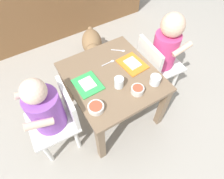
{
  "coord_description": "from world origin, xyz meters",
  "views": [
    {
      "loc": [
        -0.42,
        -0.69,
        1.34
      ],
      "look_at": [
        0.0,
        0.0,
        0.27
      ],
      "focal_mm": 31.09,
      "sensor_mm": 36.0,
      "label": 1
    }
  ],
  "objects": [
    {
      "name": "food_tray_left",
      "position": [
        -0.17,
        0.01,
        0.43
      ],
      "size": [
        0.15,
        0.17,
        0.02
      ],
      "color": "green",
      "rests_on": "dining_table"
    },
    {
      "name": "ground_plane",
      "position": [
        0.0,
        0.0,
        0.0
      ],
      "size": [
        7.0,
        7.0,
        0.0
      ],
      "primitive_type": "plane",
      "color": "#9E998E"
    },
    {
      "name": "cereal_bowl_left_side",
      "position": [
        0.06,
        -0.19,
        0.44
      ],
      "size": [
        0.08,
        0.08,
        0.04
      ],
      "color": "silver",
      "rests_on": "dining_table"
    },
    {
      "name": "food_tray_right",
      "position": [
        0.17,
        0.01,
        0.43
      ],
      "size": [
        0.16,
        0.19,
        0.02
      ],
      "color": "orange",
      "rests_on": "dining_table"
    },
    {
      "name": "spoon_by_right_tray",
      "position": [
        0.04,
        0.1,
        0.42
      ],
      "size": [
        0.1,
        0.02,
        0.01
      ],
      "color": "silver",
      "rests_on": "dining_table"
    },
    {
      "name": "water_cup_left",
      "position": [
        0.19,
        -0.19,
        0.45
      ],
      "size": [
        0.07,
        0.07,
        0.06
      ],
      "color": "white",
      "rests_on": "dining_table"
    },
    {
      "name": "seated_child_right",
      "position": [
        0.44,
        0.01,
        0.44
      ],
      "size": [
        0.3,
        0.3,
        0.7
      ],
      "color": "white",
      "rests_on": "ground"
    },
    {
      "name": "dining_table",
      "position": [
        0.0,
        0.0,
        0.35
      ],
      "size": [
        0.55,
        0.59,
        0.42
      ],
      "color": "#7A6047",
      "rests_on": "ground"
    },
    {
      "name": "cereal_bowl_right_side",
      "position": [
        -0.21,
        -0.17,
        0.44
      ],
      "size": [
        0.09,
        0.09,
        0.03
      ],
      "color": "silver",
      "rests_on": "dining_table"
    },
    {
      "name": "seated_child_left",
      "position": [
        -0.44,
        -0.03,
        0.42
      ],
      "size": [
        0.3,
        0.3,
        0.67
      ],
      "color": "white",
      "rests_on": "ground"
    },
    {
      "name": "spoon_by_left_tray",
      "position": [
        0.17,
        0.17,
        0.42
      ],
      "size": [
        0.09,
        0.07,
        0.01
      ],
      "color": "silver",
      "rests_on": "dining_table"
    },
    {
      "name": "dog",
      "position": [
        0.15,
        0.58,
        0.2
      ],
      "size": [
        0.28,
        0.41,
        0.31
      ],
      "color": "olive",
      "rests_on": "ground"
    },
    {
      "name": "water_cup_right",
      "position": [
        -0.01,
        -0.09,
        0.45
      ],
      "size": [
        0.06,
        0.06,
        0.07
      ],
      "color": "white",
      "rests_on": "dining_table"
    }
  ]
}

